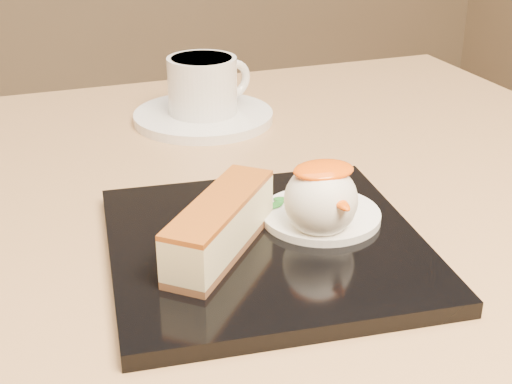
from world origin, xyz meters
name	(u,v)px	position (x,y,z in m)	size (l,w,h in m)	color
table	(266,371)	(0.00, 0.00, 0.56)	(0.80, 0.80, 0.72)	black
dessert_plate	(265,246)	(-0.02, -0.06, 0.73)	(0.22, 0.22, 0.01)	black
cheesecake	(220,226)	(-0.06, -0.06, 0.75)	(0.10, 0.11, 0.04)	brown
cream_smear	(321,215)	(0.03, -0.04, 0.73)	(0.09, 0.09, 0.01)	white
ice_cream_scoop	(321,200)	(0.02, -0.06, 0.76)	(0.05, 0.05, 0.05)	white
mango_sauce	(323,170)	(0.02, -0.06, 0.78)	(0.04, 0.03, 0.01)	#FF5708
mint_sprig	(272,202)	(0.00, -0.02, 0.74)	(0.04, 0.03, 0.00)	#2A822B
saucer	(203,116)	(0.02, 0.23, 0.72)	(0.15, 0.15, 0.01)	white
coffee_cup	(204,84)	(0.02, 0.23, 0.76)	(0.10, 0.07, 0.06)	white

